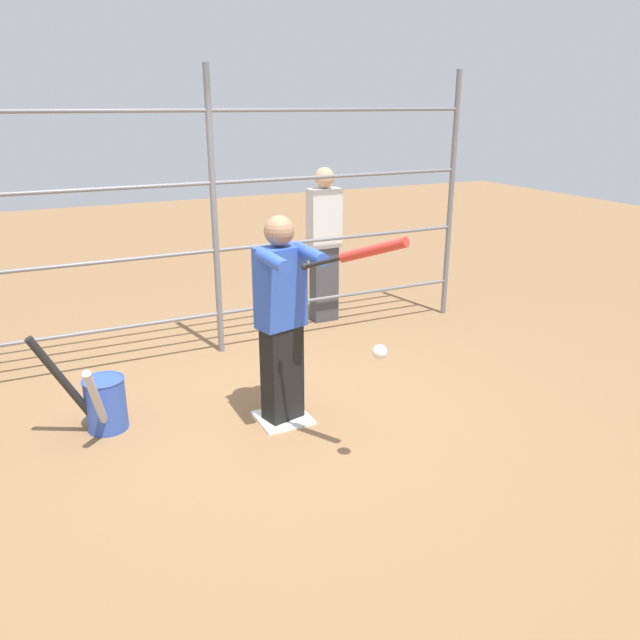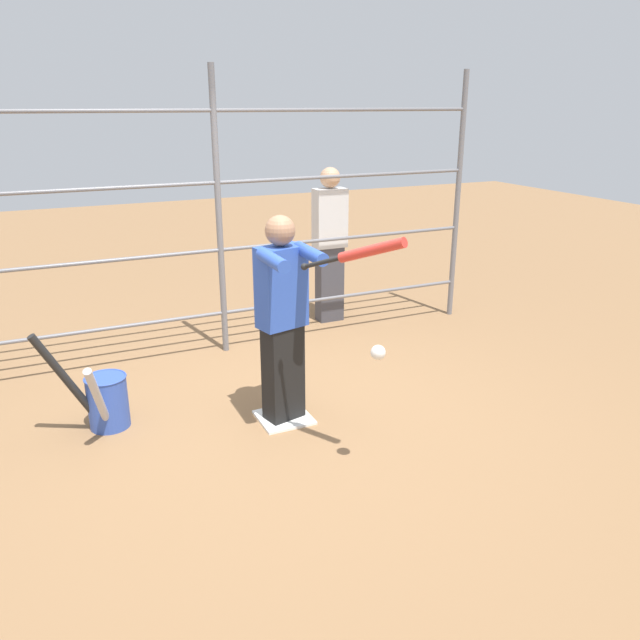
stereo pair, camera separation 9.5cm
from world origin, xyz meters
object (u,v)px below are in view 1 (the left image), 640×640
softball_in_flight (380,352)px  bat_bucket (103,402)px  baseball_bat_swinging (364,252)px  bystander_behind_fence (324,243)px  batter (282,315)px

softball_in_flight → bat_bucket: 2.19m
softball_in_flight → bat_bucket: softball_in_flight is taller
baseball_bat_swinging → softball_in_flight: 0.64m
bystander_behind_fence → bat_bucket: bearing=30.8°
baseball_bat_swinging → softball_in_flight: (-0.06, 0.13, -0.62)m
baseball_bat_swinging → bat_bucket: (1.50, -1.28, -1.27)m
bystander_behind_fence → softball_in_flight: bearing=70.0°
bat_bucket → bystander_behind_fence: (-2.64, -1.58, 0.66)m
batter → bat_bucket: batter is taller
bystander_behind_fence → batter: bearing=56.2°
baseball_bat_swinging → bystander_behind_fence: (-1.15, -2.86, -0.61)m
batter → bystander_behind_fence: 2.44m
baseball_bat_swinging → bystander_behind_fence: bystander_behind_fence is taller
baseball_bat_swinging → bat_bucket: baseball_bat_swinging is taller
batter → bystander_behind_fence: (-1.36, -2.03, 0.02)m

